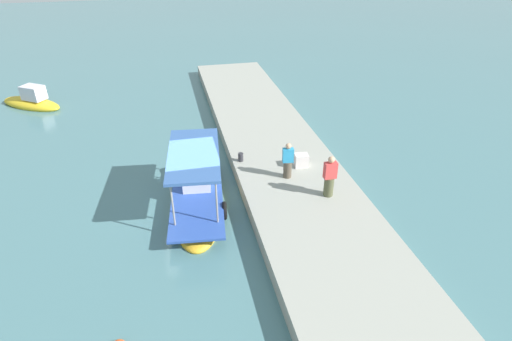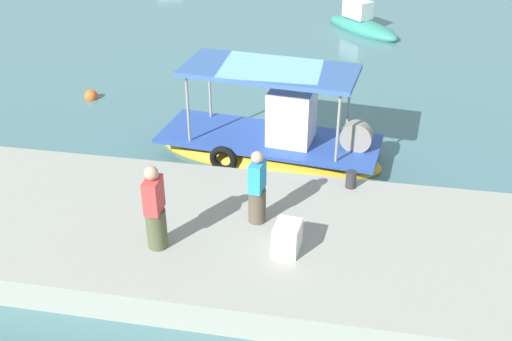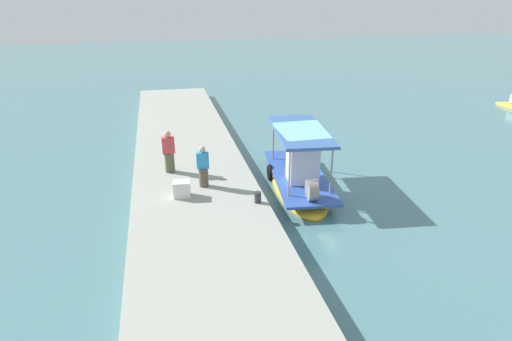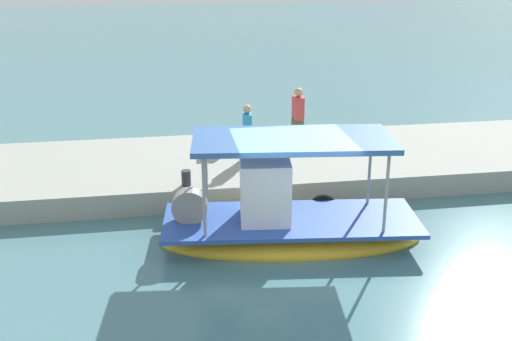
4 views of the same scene
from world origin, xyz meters
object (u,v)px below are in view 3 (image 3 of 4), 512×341
object	(u,v)px
fisherman_near_bollard	(203,168)
marker_buoy	(311,135)
cargo_crate	(182,189)
mooring_bollard	(258,197)
main_fishing_boat	(299,178)
fisherman_by_crate	(169,154)

from	to	relation	value
fisherman_near_bollard	marker_buoy	size ratio (longest dim) A/B	3.76
marker_buoy	fisherman_near_bollard	bearing A→B (deg)	-45.17
marker_buoy	cargo_crate	bearing A→B (deg)	-45.65
mooring_bollard	cargo_crate	size ratio (longest dim) A/B	0.66
main_fishing_boat	fisherman_by_crate	xyz separation A→B (m)	(-1.43, -5.16, 1.00)
fisherman_near_bollard	cargo_crate	size ratio (longest dim) A/B	2.69
fisherman_by_crate	cargo_crate	xyz separation A→B (m)	(2.49, 0.32, -0.51)
fisherman_by_crate	marker_buoy	distance (m)	9.53
main_fishing_boat	cargo_crate	bearing A→B (deg)	-77.66
main_fishing_boat	mooring_bollard	size ratio (longest dim) A/B	15.58
mooring_bollard	fisherman_near_bollard	bearing A→B (deg)	-137.20
main_fishing_boat	mooring_bollard	xyz separation A→B (m)	(2.15, -2.25, 0.40)
main_fishing_boat	cargo_crate	distance (m)	4.97
fisherman_near_bollard	cargo_crate	xyz separation A→B (m)	(0.75, -0.88, -0.44)
fisherman_near_bollard	fisherman_by_crate	bearing A→B (deg)	-145.35
fisherman_by_crate	cargo_crate	size ratio (longest dim) A/B	2.94
mooring_bollard	marker_buoy	distance (m)	10.01
main_fishing_boat	marker_buoy	size ratio (longest dim) A/B	14.46
main_fishing_boat	fisherman_near_bollard	distance (m)	4.07
fisherman_by_crate	mooring_bollard	xyz separation A→B (m)	(3.58, 2.91, -0.60)
fisherman_by_crate	mooring_bollard	world-z (taller)	fisherman_by_crate
fisherman_near_bollard	fisherman_by_crate	distance (m)	2.12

